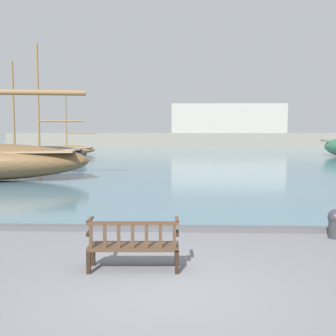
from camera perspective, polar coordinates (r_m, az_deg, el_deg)
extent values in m
plane|color=slate|center=(6.81, -0.67, -16.22)|extent=(160.00, 160.00, 0.00)
cube|color=slate|center=(50.39, 1.72, 2.41)|extent=(100.00, 80.00, 0.08)
cube|color=#4C4C50|center=(10.47, 0.35, -8.20)|extent=(40.00, 0.30, 0.12)
cube|color=black|center=(8.00, -10.11, -11.42)|extent=(0.07, 0.07, 0.42)
cube|color=black|center=(7.88, 1.14, -11.59)|extent=(0.07, 0.07, 0.42)
cube|color=black|center=(7.58, -10.71, -12.39)|extent=(0.07, 0.07, 0.42)
cube|color=black|center=(7.45, 1.22, -12.59)|extent=(0.07, 0.07, 0.42)
cube|color=#422D1E|center=(7.63, -4.67, -10.54)|extent=(1.62, 0.58, 0.06)
cube|color=#422D1E|center=(7.30, -4.84, -7.45)|extent=(1.60, 0.11, 0.06)
cube|color=#422D1E|center=(7.45, -10.42, -9.12)|extent=(0.06, 0.04, 0.41)
cube|color=#422D1E|center=(7.41, -8.57, -9.17)|extent=(0.06, 0.04, 0.41)
cube|color=#422D1E|center=(7.38, -6.70, -9.21)|extent=(0.06, 0.04, 0.41)
cube|color=#422D1E|center=(7.36, -4.82, -9.24)|extent=(0.06, 0.04, 0.41)
cube|color=#422D1E|center=(7.34, -2.93, -9.26)|extent=(0.06, 0.04, 0.41)
cube|color=#422D1E|center=(7.33, -1.03, -9.27)|extent=(0.06, 0.04, 0.41)
cube|color=#422D1E|center=(7.33, 0.87, -9.27)|extent=(0.06, 0.04, 0.41)
cube|color=black|center=(7.58, -10.62, -8.65)|extent=(0.07, 0.30, 0.06)
cube|color=#422D1E|center=(7.62, -10.52, -6.92)|extent=(0.08, 0.47, 0.04)
cube|color=black|center=(7.45, 1.24, -8.80)|extent=(0.07, 0.30, 0.06)
cube|color=#422D1E|center=(7.49, 1.23, -7.03)|extent=(0.08, 0.47, 0.04)
cylinder|color=brown|center=(21.31, -19.09, 9.67)|extent=(5.83, 1.22, 0.26)
ellipsoid|color=black|center=(33.37, -16.72, 1.86)|extent=(6.90, 1.91, 1.18)
cube|color=#4C4C51|center=(33.35, -16.73, 2.41)|extent=(6.06, 1.47, 0.08)
cylinder|color=brown|center=(33.46, -17.20, 9.22)|extent=(0.17, 0.17, 7.86)
cylinder|color=brown|center=(32.93, -14.35, 6.17)|extent=(3.31, 0.26, 0.13)
cylinder|color=brown|center=(34.01, -20.23, 7.96)|extent=(0.17, 0.17, 6.56)
cylinder|color=brown|center=(44.03, 20.48, 3.51)|extent=(0.35, 1.75, 0.21)
ellipsoid|color=brown|center=(43.13, -13.38, 2.42)|extent=(5.54, 1.55, 0.84)
cube|color=#997A5B|center=(43.12, -13.39, 2.73)|extent=(4.86, 1.20, 0.08)
cylinder|color=brown|center=(43.14, -13.64, 6.31)|extent=(0.13, 0.13, 5.32)
cylinder|color=brown|center=(42.70, -11.74, 4.66)|extent=(2.91, 0.23, 0.11)
cylinder|color=#2D2D33|center=(10.50, 21.73, -7.51)|extent=(0.31, 0.31, 0.49)
sphere|color=#2D2D33|center=(10.45, 21.78, -6.20)|extent=(0.36, 0.36, 0.36)
cube|color=slate|center=(57.84, 1.77, 3.75)|extent=(47.84, 2.40, 2.05)
cube|color=gray|center=(58.17, 8.21, 6.66)|extent=(15.47, 2.00, 3.96)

